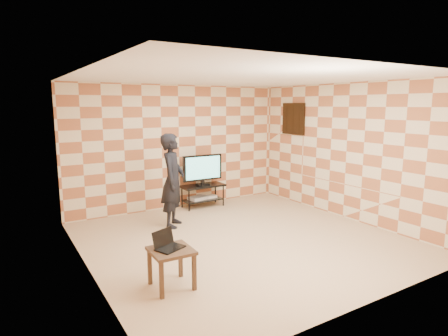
{
  "coord_description": "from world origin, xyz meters",
  "views": [
    {
      "loc": [
        -3.46,
        -5.03,
        2.26
      ],
      "look_at": [
        0.0,
        0.6,
        1.15
      ],
      "focal_mm": 30.0,
      "sensor_mm": 36.0,
      "label": 1
    }
  ],
  "objects_px": {
    "tv_stand": "(203,191)",
    "side_table": "(171,256)",
    "tv": "(203,168)",
    "person": "(173,180)"
  },
  "relations": [
    {
      "from": "tv_stand",
      "to": "person",
      "type": "bearing_deg",
      "value": -141.15
    },
    {
      "from": "tv_stand",
      "to": "tv",
      "type": "xyz_separation_m",
      "value": [
        0.0,
        -0.0,
        0.51
      ]
    },
    {
      "from": "tv_stand",
      "to": "side_table",
      "type": "height_order",
      "value": "same"
    },
    {
      "from": "tv",
      "to": "person",
      "type": "xyz_separation_m",
      "value": [
        -1.12,
        -0.9,
        0.0
      ]
    },
    {
      "from": "tv_stand",
      "to": "person",
      "type": "distance_m",
      "value": 1.52
    },
    {
      "from": "tv",
      "to": "side_table",
      "type": "xyz_separation_m",
      "value": [
        -2.13,
        -3.13,
        -0.47
      ]
    },
    {
      "from": "side_table",
      "to": "person",
      "type": "height_order",
      "value": "person"
    },
    {
      "from": "tv_stand",
      "to": "side_table",
      "type": "xyz_separation_m",
      "value": [
        -2.13,
        -3.13,
        0.05
      ]
    },
    {
      "from": "tv_stand",
      "to": "side_table",
      "type": "bearing_deg",
      "value": -124.27
    },
    {
      "from": "tv",
      "to": "person",
      "type": "bearing_deg",
      "value": -141.25
    }
  ]
}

